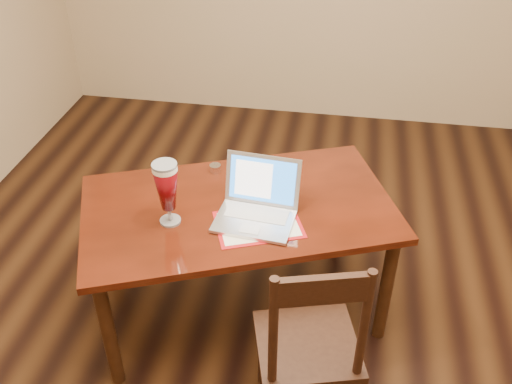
# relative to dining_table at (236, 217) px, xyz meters

# --- Properties ---
(ground) EXTENTS (5.00, 5.00, 0.00)m
(ground) POSITION_rel_dining_table_xyz_m (0.29, -0.12, -0.64)
(ground) COLOR black
(ground) RESTS_ON ground
(dining_table) EXTENTS (1.70, 1.34, 1.02)m
(dining_table) POSITION_rel_dining_table_xyz_m (0.00, 0.00, 0.00)
(dining_table) COLOR #491609
(dining_table) RESTS_ON ground
(dining_chair) EXTENTS (0.52, 0.50, 1.00)m
(dining_chair) POSITION_rel_dining_table_xyz_m (0.43, -0.60, -0.17)
(dining_chair) COLOR black
(dining_chair) RESTS_ON ground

